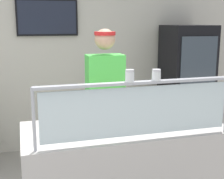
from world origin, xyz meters
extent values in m
cube|color=beige|center=(0.86, 2.49, 1.35)|extent=(6.12, 0.08, 2.70)
cube|color=black|center=(0.43, 2.42, 1.88)|extent=(0.82, 0.04, 0.49)
cube|color=#1E2333|center=(0.43, 2.40, 1.88)|extent=(0.77, 0.01, 0.44)
cube|color=#BCB7B2|center=(0.86, 0.39, 0.47)|extent=(1.72, 0.78, 0.95)
cylinder|color=#B2B5BC|center=(0.10, 0.06, 1.18)|extent=(0.02, 0.02, 0.45)
cube|color=silver|center=(0.86, 0.06, 1.18)|extent=(1.46, 0.01, 0.37)
cube|color=#B2B5BC|center=(0.86, 0.06, 1.39)|extent=(1.52, 0.06, 0.02)
cylinder|color=#9EA0A8|center=(0.74, 0.49, 0.96)|extent=(0.48, 0.48, 0.01)
cylinder|color=tan|center=(0.74, 0.49, 0.97)|extent=(0.46, 0.46, 0.02)
cylinder|color=gold|center=(0.74, 0.49, 0.98)|extent=(0.40, 0.40, 0.01)
cube|color=#ADAFB7|center=(0.69, 0.47, 0.99)|extent=(0.15, 0.29, 0.01)
cylinder|color=white|center=(0.79, 0.06, 1.44)|extent=(0.07, 0.07, 0.07)
cylinder|color=white|center=(0.79, 0.06, 1.43)|extent=(0.06, 0.06, 0.05)
cylinder|color=silver|center=(0.79, 0.06, 1.48)|extent=(0.06, 0.06, 0.02)
cylinder|color=white|center=(0.99, 0.06, 1.44)|extent=(0.07, 0.07, 0.07)
cylinder|color=red|center=(0.99, 0.06, 1.43)|extent=(0.06, 0.06, 0.04)
cylinder|color=silver|center=(0.99, 0.06, 1.48)|extent=(0.06, 0.06, 0.02)
cylinder|color=#23232D|center=(0.76, 1.05, 0.47)|extent=(0.13, 0.13, 0.95)
cylinder|color=#23232D|center=(0.98, 1.05, 0.47)|extent=(0.13, 0.13, 0.95)
cube|color=#4CD14C|center=(0.87, 1.05, 1.23)|extent=(0.38, 0.21, 0.55)
sphere|color=tan|center=(0.87, 1.05, 1.66)|extent=(0.21, 0.21, 0.21)
cylinder|color=red|center=(0.87, 1.05, 1.71)|extent=(0.21, 0.21, 0.04)
cylinder|color=tan|center=(1.05, 0.83, 1.13)|extent=(0.08, 0.34, 0.08)
cube|color=black|center=(2.36, 2.05, 0.89)|extent=(0.64, 0.62, 1.78)
cube|color=#38424C|center=(2.36, 1.73, 0.92)|extent=(0.54, 0.02, 1.42)
cylinder|color=green|center=(2.19, 1.84, 0.98)|extent=(0.06, 0.06, 0.20)
cylinder|color=red|center=(2.30, 1.84, 0.98)|extent=(0.06, 0.06, 0.20)
cylinder|color=blue|center=(2.42, 1.84, 0.98)|extent=(0.06, 0.06, 0.20)
cylinder|color=green|center=(2.53, 1.84, 0.98)|extent=(0.06, 0.06, 0.20)
camera|label=1|loc=(0.03, -2.09, 1.83)|focal=51.43mm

